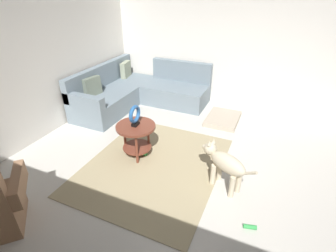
% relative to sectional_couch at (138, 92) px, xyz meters
% --- Properties ---
extents(ground_plane, '(6.00, 6.00, 0.10)m').
position_rel_sectional_couch_xyz_m(ground_plane, '(-1.99, -2.02, -0.34)').
color(ground_plane, beige).
extents(wall_back, '(6.00, 0.12, 2.70)m').
position_rel_sectional_couch_xyz_m(wall_back, '(-1.99, 0.92, 1.06)').
color(wall_back, silver).
rests_on(wall_back, ground_plane).
extents(wall_right, '(0.12, 6.00, 2.70)m').
position_rel_sectional_couch_xyz_m(wall_right, '(0.95, -2.02, 1.06)').
color(wall_right, silver).
rests_on(wall_right, ground_plane).
extents(area_rug, '(2.30, 1.90, 0.01)m').
position_rel_sectional_couch_xyz_m(area_rug, '(-1.84, -1.32, -0.28)').
color(area_rug, tan).
rests_on(area_rug, ground_plane).
extents(sectional_couch, '(2.20, 2.25, 0.88)m').
position_rel_sectional_couch_xyz_m(sectional_couch, '(0.00, 0.00, 0.00)').
color(sectional_couch, slate).
rests_on(sectional_couch, ground_plane).
extents(side_table, '(0.60, 0.60, 0.54)m').
position_rel_sectional_couch_xyz_m(side_table, '(-1.70, -0.96, 0.13)').
color(side_table, brown).
rests_on(side_table, ground_plane).
extents(torus_sculpture, '(0.28, 0.08, 0.33)m').
position_rel_sectional_couch_xyz_m(torus_sculpture, '(-1.70, -0.96, 0.42)').
color(torus_sculpture, black).
rests_on(torus_sculpture, side_table).
extents(dog_bed_mat, '(0.80, 0.60, 0.09)m').
position_rel_sectional_couch_xyz_m(dog_bed_mat, '(-0.01, -1.94, -0.24)').
color(dog_bed_mat, '#B2A38E').
rests_on(dog_bed_mat, ground_plane).
extents(dog, '(0.43, 0.79, 0.63)m').
position_rel_sectional_couch_xyz_m(dog, '(-1.86, -2.36, 0.09)').
color(dog, beige).
rests_on(dog, ground_plane).
extents(dog_toy_ball, '(0.08, 0.08, 0.08)m').
position_rel_sectional_couch_xyz_m(dog_toy_ball, '(-1.68, -1.08, -0.25)').
color(dog_toy_ball, green).
rests_on(dog_toy_ball, ground_plane).
extents(dog_toy_rope, '(0.08, 0.15, 0.05)m').
position_rel_sectional_couch_xyz_m(dog_toy_rope, '(-2.41, -2.81, -0.26)').
color(dog_toy_rope, green).
rests_on(dog_toy_rope, ground_plane).
extents(dog_toy_bone, '(0.15, 0.18, 0.06)m').
position_rel_sectional_couch_xyz_m(dog_toy_bone, '(-1.25, -2.17, -0.26)').
color(dog_toy_bone, red).
rests_on(dog_toy_bone, ground_plane).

